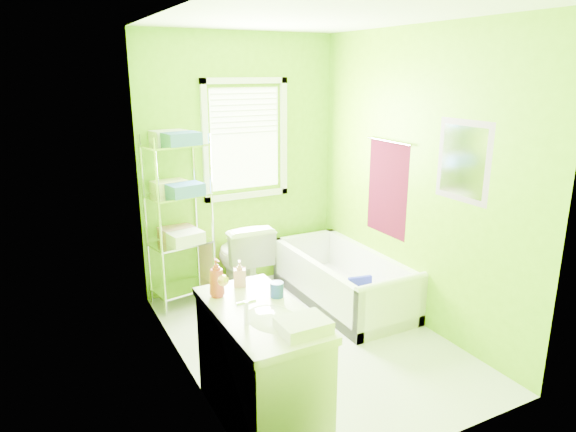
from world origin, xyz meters
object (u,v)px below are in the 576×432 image
vanity (261,362)px  wire_shelf_unit (180,201)px  toilet (242,259)px  bathtub (344,286)px

vanity → wire_shelf_unit: bearing=87.8°
vanity → wire_shelf_unit: (0.08, 1.99, 0.61)m
toilet → wire_shelf_unit: bearing=-10.6°
bathtub → toilet: bearing=145.1°
bathtub → wire_shelf_unit: size_ratio=0.94×
vanity → toilet: bearing=71.1°
wire_shelf_unit → vanity: bearing=-92.2°
bathtub → toilet: toilet is taller
wire_shelf_unit → bathtub: bearing=-27.6°
toilet → bathtub: bearing=148.7°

